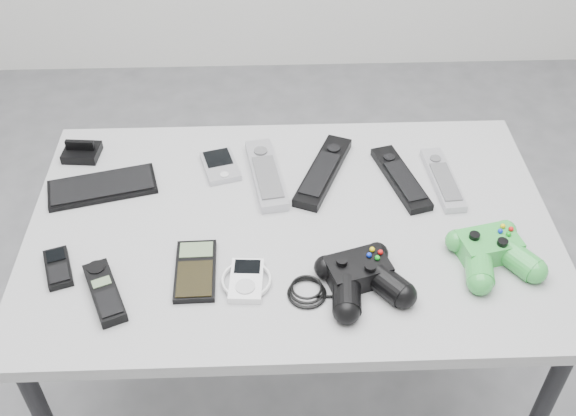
{
  "coord_description": "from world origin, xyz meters",
  "views": [
    {
      "loc": [
        -0.12,
        -1.08,
        1.65
      ],
      "look_at": [
        -0.09,
        -0.07,
        0.73
      ],
      "focal_mm": 42.0,
      "sensor_mm": 36.0,
      "label": 1
    }
  ],
  "objects_px": {
    "remote_black_a": "(323,171)",
    "pda": "(220,166)",
    "pda_keyboard": "(102,186)",
    "mobile_phone": "(58,268)",
    "controller_black": "(361,276)",
    "cordless_handset": "(105,292)",
    "remote_black_b": "(401,178)",
    "remote_silver_a": "(266,174)",
    "desk": "(291,244)",
    "calculator": "(195,270)",
    "controller_green": "(492,250)",
    "mp3_player": "(246,280)",
    "remote_silver_b": "(443,179)"
  },
  "relations": [
    {
      "from": "remote_silver_a",
      "to": "mobile_phone",
      "type": "height_order",
      "value": "remote_silver_a"
    },
    {
      "from": "pda",
      "to": "calculator",
      "type": "bearing_deg",
      "value": -111.72
    },
    {
      "from": "controller_green",
      "to": "desk",
      "type": "bearing_deg",
      "value": 149.68
    },
    {
      "from": "desk",
      "to": "controller_black",
      "type": "height_order",
      "value": "controller_black"
    },
    {
      "from": "remote_black_b",
      "to": "desk",
      "type": "bearing_deg",
      "value": -168.75
    },
    {
      "from": "desk",
      "to": "controller_green",
      "type": "xyz_separation_m",
      "value": [
        0.37,
        -0.12,
        0.09
      ]
    },
    {
      "from": "remote_silver_b",
      "to": "cordless_handset",
      "type": "bearing_deg",
      "value": -160.78
    },
    {
      "from": "mp3_player",
      "to": "controller_green",
      "type": "relative_size",
      "value": 0.6
    },
    {
      "from": "cordless_handset",
      "to": "mp3_player",
      "type": "distance_m",
      "value": 0.26
    },
    {
      "from": "cordless_handset",
      "to": "calculator",
      "type": "bearing_deg",
      "value": -5.5
    },
    {
      "from": "desk",
      "to": "remote_black_b",
      "type": "distance_m",
      "value": 0.28
    },
    {
      "from": "remote_silver_a",
      "to": "mp3_player",
      "type": "xyz_separation_m",
      "value": [
        -0.04,
        -0.3,
        -0.0
      ]
    },
    {
      "from": "pda",
      "to": "cordless_handset",
      "type": "bearing_deg",
      "value": -133.64
    },
    {
      "from": "remote_black_a",
      "to": "controller_black",
      "type": "distance_m",
      "value": 0.33
    },
    {
      "from": "pda",
      "to": "controller_black",
      "type": "bearing_deg",
      "value": -67.93
    },
    {
      "from": "remote_silver_a",
      "to": "mobile_phone",
      "type": "distance_m",
      "value": 0.47
    },
    {
      "from": "mp3_player",
      "to": "controller_black",
      "type": "relative_size",
      "value": 0.37
    },
    {
      "from": "remote_silver_a",
      "to": "controller_black",
      "type": "distance_m",
      "value": 0.36
    },
    {
      "from": "desk",
      "to": "remote_black_a",
      "type": "distance_m",
      "value": 0.18
    },
    {
      "from": "desk",
      "to": "remote_silver_a",
      "type": "distance_m",
      "value": 0.17
    },
    {
      "from": "remote_silver_a",
      "to": "controller_green",
      "type": "distance_m",
      "value": 0.5
    },
    {
      "from": "remote_silver_a",
      "to": "cordless_handset",
      "type": "height_order",
      "value": "remote_silver_a"
    },
    {
      "from": "mobile_phone",
      "to": "mp3_player",
      "type": "height_order",
      "value": "mp3_player"
    },
    {
      "from": "desk",
      "to": "cordless_handset",
      "type": "xyz_separation_m",
      "value": [
        -0.34,
        -0.18,
        0.07
      ]
    },
    {
      "from": "remote_black_b",
      "to": "remote_black_a",
      "type": "bearing_deg",
      "value": 155.28
    },
    {
      "from": "remote_black_a",
      "to": "pda",
      "type": "bearing_deg",
      "value": -164.93
    },
    {
      "from": "pda",
      "to": "mp3_player",
      "type": "distance_m",
      "value": 0.34
    },
    {
      "from": "remote_silver_a",
      "to": "calculator",
      "type": "relative_size",
      "value": 1.54
    },
    {
      "from": "cordless_handset",
      "to": "controller_green",
      "type": "height_order",
      "value": "controller_green"
    },
    {
      "from": "desk",
      "to": "pda",
      "type": "relative_size",
      "value": 9.73
    },
    {
      "from": "mobile_phone",
      "to": "controller_green",
      "type": "relative_size",
      "value": 0.59
    },
    {
      "from": "mobile_phone",
      "to": "cordless_handset",
      "type": "distance_m",
      "value": 0.12
    },
    {
      "from": "pda_keyboard",
      "to": "mobile_phone",
      "type": "xyz_separation_m",
      "value": [
        -0.04,
        -0.23,
        0.0
      ]
    },
    {
      "from": "calculator",
      "to": "mp3_player",
      "type": "xyz_separation_m",
      "value": [
        0.1,
        -0.03,
        0.0
      ]
    },
    {
      "from": "remote_black_a",
      "to": "calculator",
      "type": "height_order",
      "value": "remote_black_a"
    },
    {
      "from": "remote_black_a",
      "to": "controller_green",
      "type": "relative_size",
      "value": 1.45
    },
    {
      "from": "pda_keyboard",
      "to": "mobile_phone",
      "type": "distance_m",
      "value": 0.24
    },
    {
      "from": "controller_green",
      "to": "cordless_handset",
      "type": "bearing_deg",
      "value": 172.37
    },
    {
      "from": "cordless_handset",
      "to": "remote_black_b",
      "type": "bearing_deg",
      "value": 4.16
    },
    {
      "from": "remote_black_b",
      "to": "calculator",
      "type": "distance_m",
      "value": 0.49
    },
    {
      "from": "remote_silver_a",
      "to": "controller_black",
      "type": "bearing_deg",
      "value": -70.73
    },
    {
      "from": "remote_black_b",
      "to": "mp3_player",
      "type": "relative_size",
      "value": 2.15
    },
    {
      "from": "remote_silver_b",
      "to": "calculator",
      "type": "distance_m",
      "value": 0.57
    },
    {
      "from": "pda_keyboard",
      "to": "remote_black_a",
      "type": "xyz_separation_m",
      "value": [
        0.47,
        0.03,
        0.01
      ]
    },
    {
      "from": "pda",
      "to": "mp3_player",
      "type": "relative_size",
      "value": 1.09
    },
    {
      "from": "remote_black_b",
      "to": "controller_black",
      "type": "relative_size",
      "value": 0.8
    },
    {
      "from": "pda_keyboard",
      "to": "pda",
      "type": "bearing_deg",
      "value": -0.45
    },
    {
      "from": "desk",
      "to": "mobile_phone",
      "type": "xyz_separation_m",
      "value": [
        -0.44,
        -0.12,
        0.07
      ]
    },
    {
      "from": "remote_black_a",
      "to": "mp3_player",
      "type": "xyz_separation_m",
      "value": [
        -0.16,
        -0.31,
        -0.0
      ]
    },
    {
      "from": "pda",
      "to": "remote_black_b",
      "type": "height_order",
      "value": "remote_black_b"
    }
  ]
}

